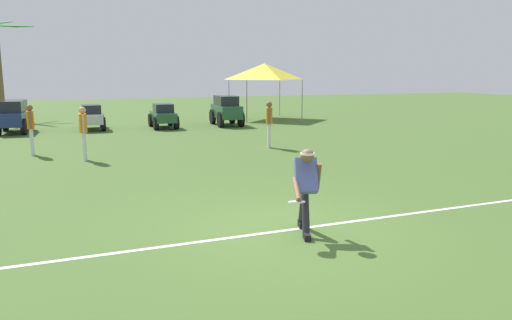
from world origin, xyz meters
TOP-DOWN VIEW (x-y plane):
  - ground_plane at (0.00, 0.00)m, footprint 80.00×80.00m
  - field_line_paint at (0.00, -0.09)m, footprint 24.15×1.08m
  - frisbee_thrower at (0.21, -0.39)m, footprint 0.66×1.03m
  - frisbee_in_flight at (-0.12, -0.78)m, footprint 0.28×0.28m
  - teammate_near_sideline at (-2.92, 7.84)m, footprint 0.21×0.49m
  - teammate_midfield at (2.99, 8.25)m, footprint 0.30×0.49m
  - teammate_deep at (-4.42, 9.34)m, footprint 0.23×0.50m
  - parked_car_slot_a at (-5.54, 15.75)m, footprint 1.27×2.45m
  - parked_car_slot_b at (-2.44, 15.78)m, footprint 1.10×2.21m
  - parked_car_slot_c at (0.63, 15.39)m, footprint 1.09×2.20m
  - parked_car_slot_d at (3.63, 15.40)m, footprint 1.24×2.38m
  - event_tent at (6.46, 17.77)m, footprint 3.18×3.18m

SIDE VIEW (x-z plane):
  - ground_plane at x=0.00m, z-range 0.00..0.00m
  - field_line_paint at x=0.00m, z-range 0.00..0.01m
  - parked_car_slot_b at x=-2.44m, z-range 0.01..1.11m
  - parked_car_slot_c at x=0.63m, z-range 0.01..1.11m
  - frisbee_in_flight at x=-0.12m, z-range 0.64..0.70m
  - parked_car_slot_a at x=-5.54m, z-range 0.05..1.39m
  - parked_car_slot_d at x=3.63m, z-range 0.04..1.44m
  - frisbee_thrower at x=0.21m, z-range 0.09..1.50m
  - teammate_near_sideline at x=-2.92m, z-range 0.16..1.72m
  - teammate_midfield at x=2.99m, z-range 0.16..1.72m
  - teammate_deep at x=-4.42m, z-range 0.16..1.72m
  - event_tent at x=6.46m, z-range 1.04..3.99m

